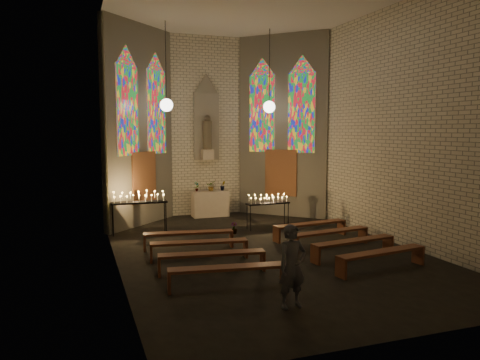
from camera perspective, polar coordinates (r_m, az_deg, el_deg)
name	(u,v)px	position (r m, az deg, el deg)	size (l,w,h in m)	color
floor	(263,250)	(13.31, 2.81, -8.49)	(12.00, 12.00, 0.00)	black
room	(226,119)	(16.05, -1.70, 7.40)	(8.22, 12.43, 7.00)	beige
altar	(210,204)	(18.27, -3.66, -2.89)	(1.40, 0.60, 1.00)	beige
flower_vase_left	(197,186)	(18.08, -5.31, -0.78)	(0.20, 0.14, 0.39)	#4C723F
flower_vase_center	(211,186)	(18.18, -3.53, -0.73)	(0.35, 0.30, 0.39)	#4C723F
flower_vase_right	(223,186)	(18.28, -2.11, -0.69)	(0.21, 0.17, 0.38)	#4C723F
aisle_flower_pot	(234,228)	(15.24, -0.75, -5.88)	(0.21, 0.21, 0.37)	#4C723F
votive_stand_left	(139,199)	(15.45, -12.21, -2.33)	(1.80, 0.48, 1.31)	black
votive_stand_right	(268,201)	(15.93, 3.42, -2.56)	(1.53, 0.43, 1.11)	black
pew_left_0	(189,235)	(13.43, -6.28, -6.66)	(2.55, 0.71, 0.48)	#5B2D1A
pew_right_0	(310,226)	(14.77, 8.57, -5.52)	(2.55, 0.71, 0.48)	#5B2D1A
pew_left_1	(199,244)	(12.29, -4.99, -7.84)	(2.55, 0.71, 0.48)	#5B2D1A
pew_right_1	(330,234)	(13.74, 10.93, -6.43)	(2.55, 0.71, 0.48)	#5B2D1A
pew_left_2	(212,256)	(11.17, -3.44, -9.25)	(2.55, 0.71, 0.48)	#5B2D1A
pew_right_2	(354,243)	(12.75, 13.67, -7.48)	(2.55, 0.71, 0.48)	#5B2D1A
pew_left_3	(228,271)	(10.07, -1.52, -10.97)	(2.55, 0.71, 0.48)	#5B2D1A
pew_right_3	(382,254)	(11.79, 16.88, -8.68)	(2.55, 0.71, 0.48)	#5B2D1A
visitor	(292,266)	(9.00, 6.40, -10.41)	(0.58, 0.38, 1.59)	#43444C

